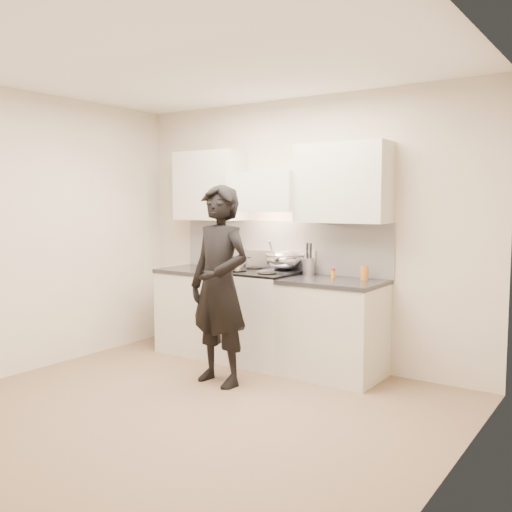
# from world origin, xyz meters

# --- Properties ---
(ground_plane) EXTENTS (4.00, 4.00, 0.00)m
(ground_plane) POSITION_xyz_m (0.00, 0.00, 0.00)
(ground_plane) COLOR #7D6049
(room_shell) EXTENTS (4.04, 3.54, 2.70)m
(room_shell) POSITION_xyz_m (-0.06, 0.37, 1.60)
(room_shell) COLOR beige
(room_shell) RESTS_ON ground
(stove) EXTENTS (0.76, 0.65, 0.96)m
(stove) POSITION_xyz_m (-0.30, 1.42, 0.47)
(stove) COLOR silver
(stove) RESTS_ON ground
(counter_right) EXTENTS (0.92, 0.67, 0.92)m
(counter_right) POSITION_xyz_m (0.53, 1.43, 0.46)
(counter_right) COLOR beige
(counter_right) RESTS_ON ground
(counter_left) EXTENTS (0.82, 0.67, 0.92)m
(counter_left) POSITION_xyz_m (-1.08, 1.43, 0.46)
(counter_left) COLOR beige
(counter_left) RESTS_ON ground
(wok) EXTENTS (0.40, 0.49, 0.32)m
(wok) POSITION_xyz_m (-0.10, 1.57, 1.07)
(wok) COLOR silver
(wok) RESTS_ON stove
(stock_pot) EXTENTS (0.31, 0.28, 0.15)m
(stock_pot) POSITION_xyz_m (-0.50, 1.28, 1.03)
(stock_pot) COLOR silver
(stock_pot) RESTS_ON stove
(utensil_crock) EXTENTS (0.12, 0.12, 0.32)m
(utensil_crock) POSITION_xyz_m (0.16, 1.59, 1.02)
(utensil_crock) COLOR #A7A5B8
(utensil_crock) RESTS_ON counter_right
(spice_jar) EXTENTS (0.04, 0.04, 0.09)m
(spice_jar) POSITION_xyz_m (0.46, 1.55, 0.97)
(spice_jar) COLOR orange
(spice_jar) RESTS_ON counter_right
(oil_glass) EXTENTS (0.07, 0.07, 0.13)m
(oil_glass) POSITION_xyz_m (0.77, 1.59, 0.98)
(oil_glass) COLOR #C06E23
(oil_glass) RESTS_ON counter_right
(person) EXTENTS (0.71, 0.51, 1.80)m
(person) POSITION_xyz_m (-0.22, 0.65, 0.90)
(person) COLOR black
(person) RESTS_ON ground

